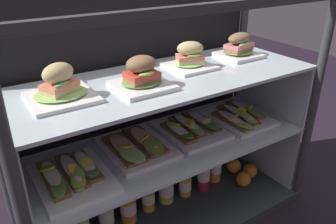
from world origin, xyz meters
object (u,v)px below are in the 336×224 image
object	(u,v)px
juice_bottle_front_second	(148,193)
orange_fruit_near_left_post	(234,166)
plated_roll_sandwich_right_of_center	(190,58)
open_sandwich_tray_right_of_center	(72,175)
juice_bottle_front_right_end	(215,163)
open_sandwich_tray_near_right_corner	(190,128)
juice_bottle_tucked_behind	(204,172)
plated_roll_sandwich_mid_right	(60,88)
juice_bottle_front_left_end	(166,184)
plated_roll_sandwich_mid_left	(142,77)
orange_fruit_rolled_forward	(250,171)
plated_roll_sandwich_far_left	(239,48)
juice_bottle_back_right	(128,205)
open_sandwich_tray_mid_left	(239,116)
juice_bottle_near_post	(81,222)
juice_bottle_back_center	(106,210)
open_sandwich_tray_center	(136,146)
juice_bottle_front_fourth	(185,180)
orange_fruit_beside_bottles	(243,179)

from	to	relation	value
juice_bottle_front_second	orange_fruit_near_left_post	size ratio (longest dim) A/B	2.73
plated_roll_sandwich_right_of_center	open_sandwich_tray_right_of_center	world-z (taller)	plated_roll_sandwich_right_of_center
open_sandwich_tray_right_of_center	juice_bottle_front_right_end	world-z (taller)	open_sandwich_tray_right_of_center
open_sandwich_tray_near_right_corner	juice_bottle_front_second	distance (m)	0.35
juice_bottle_tucked_behind	open_sandwich_tray_right_of_center	bearing A→B (deg)	-175.41
plated_roll_sandwich_mid_right	juice_bottle_front_left_end	world-z (taller)	plated_roll_sandwich_mid_right
plated_roll_sandwich_mid_left	orange_fruit_rolled_forward	distance (m)	0.89
plated_roll_sandwich_mid_right	plated_roll_sandwich_mid_left	world-z (taller)	plated_roll_sandwich_mid_right
plated_roll_sandwich_far_left	juice_bottle_front_right_end	xyz separation A→B (m)	(-0.09, 0.00, -0.58)
plated_roll_sandwich_right_of_center	juice_bottle_front_left_end	xyz separation A→B (m)	(-0.11, 0.01, -0.58)
plated_roll_sandwich_right_of_center	open_sandwich_tray_near_right_corner	world-z (taller)	plated_roll_sandwich_right_of_center
juice_bottle_back_right	orange_fruit_near_left_post	distance (m)	0.63
plated_roll_sandwich_mid_left	juice_bottle_front_right_end	xyz separation A→B (m)	(0.45, 0.10, -0.58)
open_sandwich_tray_mid_left	plated_roll_sandwich_right_of_center	bearing A→B (deg)	171.81
juice_bottle_near_post	juice_bottle_back_center	distance (m)	0.10
open_sandwich_tray_near_right_corner	open_sandwich_tray_right_of_center	bearing A→B (deg)	-174.24
open_sandwich_tray_center	juice_bottle_front_left_end	size ratio (longest dim) A/B	1.27
juice_bottle_back_right	juice_bottle_front_fourth	bearing A→B (deg)	1.87
juice_bottle_front_fourth	juice_bottle_front_right_end	distance (m)	0.19
open_sandwich_tray_right_of_center	juice_bottle_tucked_behind	xyz separation A→B (m)	(0.63, 0.05, -0.27)
orange_fruit_beside_bottles	juice_bottle_front_fourth	bearing A→B (deg)	160.13
juice_bottle_front_right_end	orange_fruit_beside_bottles	bearing A→B (deg)	-51.71
plated_roll_sandwich_far_left	juice_bottle_back_right	distance (m)	0.83
open_sandwich_tray_near_right_corner	juice_bottle_back_right	distance (m)	0.42
juice_bottle_back_center	juice_bottle_tucked_behind	distance (m)	0.50
plated_roll_sandwich_mid_right	open_sandwich_tray_right_of_center	bearing A→B (deg)	-111.09
plated_roll_sandwich_mid_right	plated_roll_sandwich_mid_left	distance (m)	0.27
juice_bottle_back_right	orange_fruit_beside_bottles	world-z (taller)	juice_bottle_back_right
juice_bottle_near_post	open_sandwich_tray_center	bearing A→B (deg)	-2.49
open_sandwich_tray_center	juice_bottle_near_post	xyz separation A→B (m)	(-0.25, 0.01, -0.27)
plated_roll_sandwich_mid_right	open_sandwich_tray_center	size ratio (longest dim) A/B	0.66
juice_bottle_back_center	juice_bottle_front_second	distance (m)	0.21
plated_roll_sandwich_mid_left	open_sandwich_tray_mid_left	bearing A→B (deg)	5.32
open_sandwich_tray_center	orange_fruit_near_left_post	xyz separation A→B (m)	(0.58, 0.03, -0.33)
juice_bottle_near_post	orange_fruit_rolled_forward	size ratio (longest dim) A/B	3.26
open_sandwich_tray_near_right_corner	juice_bottle_tucked_behind	distance (m)	0.28
juice_bottle_near_post	juice_bottle_front_left_end	world-z (taller)	juice_bottle_front_left_end
plated_roll_sandwich_mid_left	juice_bottle_back_center	world-z (taller)	plated_roll_sandwich_mid_left
plated_roll_sandwich_mid_left	juice_bottle_tucked_behind	world-z (taller)	plated_roll_sandwich_mid_left
open_sandwich_tray_mid_left	juice_bottle_near_post	xyz separation A→B (m)	(-0.78, 0.03, -0.27)
plated_roll_sandwich_far_left	juice_bottle_back_right	xyz separation A→B (m)	(-0.59, -0.02, -0.59)
plated_roll_sandwich_mid_left	juice_bottle_front_second	size ratio (longest dim) A/B	0.88
open_sandwich_tray_right_of_center	juice_bottle_front_right_end	distance (m)	0.78
juice_bottle_front_second	juice_bottle_front_fourth	world-z (taller)	same
open_sandwich_tray_right_of_center	juice_bottle_front_left_end	world-z (taller)	open_sandwich_tray_right_of_center
plated_roll_sandwich_mid_left	open_sandwich_tray_right_of_center	bearing A→B (deg)	175.46
juice_bottle_back_right	juice_bottle_tucked_behind	xyz separation A→B (m)	(0.40, -0.01, 0.02)
open_sandwich_tray_right_of_center	open_sandwich_tray_near_right_corner	world-z (taller)	same
plated_roll_sandwich_right_of_center	juice_bottle_front_second	size ratio (longest dim) A/B	0.82
open_sandwich_tray_center	juice_bottle_front_fourth	bearing A→B (deg)	4.51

